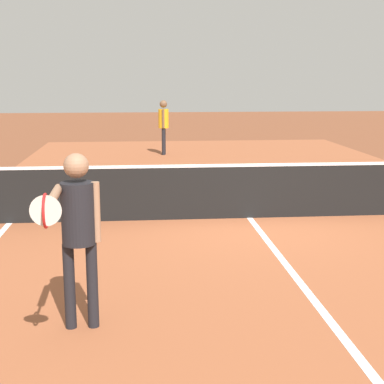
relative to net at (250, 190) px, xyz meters
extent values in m
plane|color=brown|center=(0.00, 0.00, -0.49)|extent=(60.00, 60.00, 0.00)
cube|color=#9E5433|center=(0.00, 0.00, -0.49)|extent=(10.62, 24.40, 0.00)
cube|color=white|center=(0.00, -3.20, -0.49)|extent=(0.10, 6.40, 0.01)
cube|color=black|center=(0.00, 0.00, -0.04)|extent=(11.06, 0.02, 0.91)
cube|color=white|center=(0.00, 0.00, 0.44)|extent=(11.06, 0.03, 0.05)
cylinder|color=black|center=(-2.38, -4.24, -0.06)|extent=(0.11, 0.11, 0.86)
cylinder|color=black|center=(-2.60, -4.24, -0.06)|extent=(0.11, 0.11, 0.86)
cylinder|color=black|center=(-2.49, -4.24, 0.66)|extent=(0.32, 0.32, 0.60)
sphere|color=#A87A5B|center=(-2.49, -4.24, 1.12)|extent=(0.24, 0.24, 0.24)
cylinder|color=#A87A5B|center=(-2.32, -4.23, 0.67)|extent=(0.08, 0.08, 0.58)
cylinder|color=#A87A5B|center=(-2.65, -4.53, 0.92)|extent=(0.10, 0.59, 0.08)
cylinder|color=black|center=(-2.64, -4.94, 0.92)|extent=(0.03, 0.22, 0.03)
torus|color=red|center=(-2.63, -5.18, 0.92)|extent=(0.03, 0.28, 0.28)
cylinder|color=silver|center=(-2.63, -5.18, 0.92)|extent=(0.25, 0.01, 0.25)
cylinder|color=black|center=(-1.13, 8.53, -0.07)|extent=(0.11, 0.11, 0.84)
cylinder|color=black|center=(-1.15, 8.32, -0.07)|extent=(0.11, 0.11, 0.84)
cylinder|color=gold|center=(-1.14, 8.42, 0.64)|extent=(0.32, 0.32, 0.59)
sphere|color=brown|center=(-1.14, 8.42, 1.09)|extent=(0.23, 0.23, 0.23)
cylinder|color=brown|center=(-1.12, 8.59, 0.65)|extent=(0.08, 0.08, 0.57)
cylinder|color=brown|center=(-1.16, 8.26, 0.65)|extent=(0.08, 0.08, 0.57)
sphere|color=#CCE033|center=(-2.98, -1.28, -0.46)|extent=(0.07, 0.07, 0.07)
camera|label=1|loc=(-1.89, -9.61, 1.95)|focal=53.63mm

